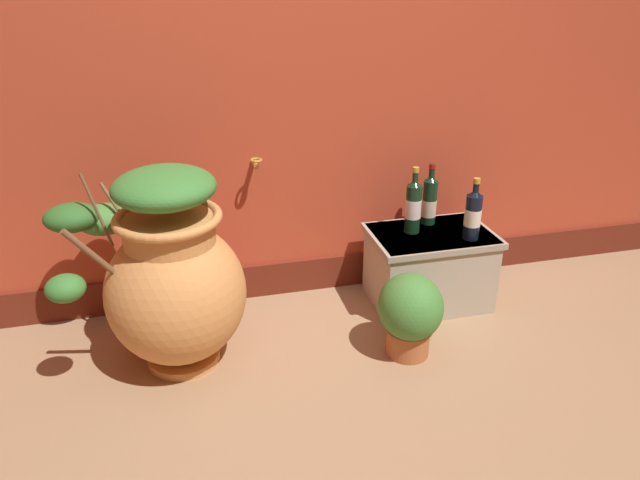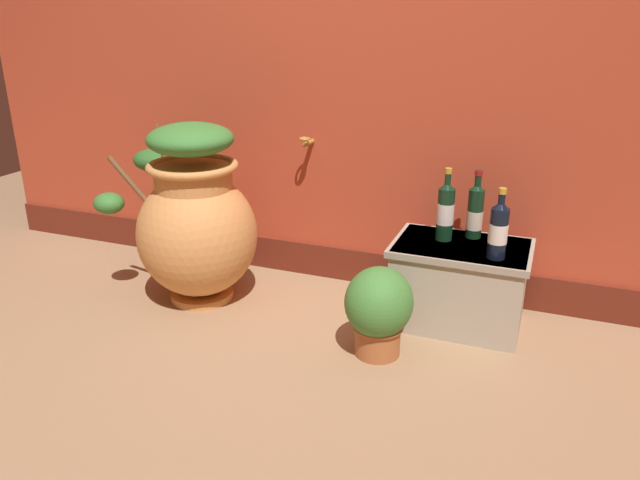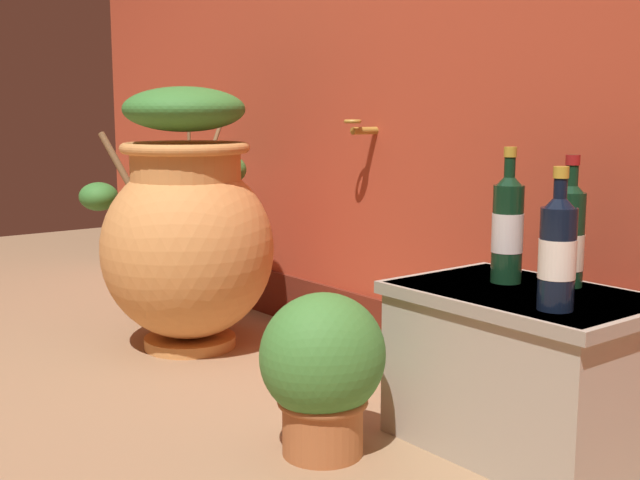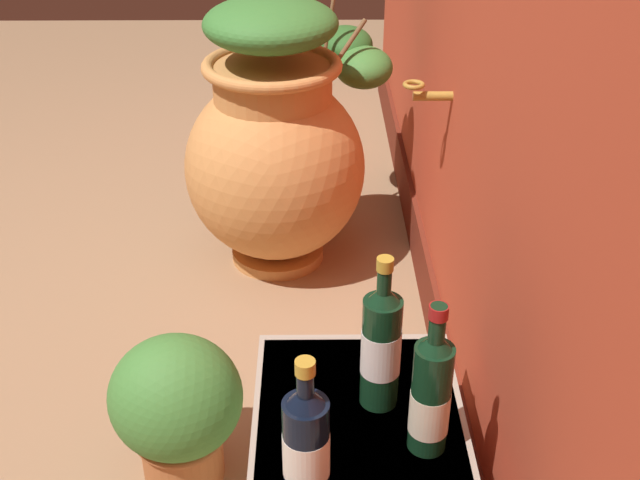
{
  "view_description": "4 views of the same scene",
  "coord_description": "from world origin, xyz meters",
  "px_view_note": "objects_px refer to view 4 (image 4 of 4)",
  "views": [
    {
      "loc": [
        -0.54,
        -1.58,
        1.58
      ],
      "look_at": [
        0.04,
        0.74,
        0.45
      ],
      "focal_mm": 33.36,
      "sensor_mm": 36.0,
      "label": 1
    },
    {
      "loc": [
        0.95,
        -1.71,
        1.35
      ],
      "look_at": [
        -0.02,
        0.76,
        0.34
      ],
      "focal_mm": 34.03,
      "sensor_mm": 36.0,
      "label": 2
    },
    {
      "loc": [
        1.78,
        -0.68,
        0.8
      ],
      "look_at": [
        -0.03,
        0.74,
        0.43
      ],
      "focal_mm": 45.67,
      "sensor_mm": 36.0,
      "label": 3
    },
    {
      "loc": [
        1.71,
        0.75,
        1.46
      ],
      "look_at": [
        -0.1,
        0.76,
        0.36
      ],
      "focal_mm": 44.76,
      "sensor_mm": 36.0,
      "label": 4
    }
  ],
  "objects_px": {
    "wine_bottle_middle": "(381,344)",
    "wine_bottle_right": "(306,444)",
    "wine_bottle_left": "(431,392)",
    "potted_shrub": "(177,408)",
    "terracotta_urn": "(278,144)"
  },
  "relations": [
    {
      "from": "wine_bottle_middle",
      "to": "wine_bottle_right",
      "type": "xyz_separation_m",
      "value": [
        0.24,
        -0.14,
        -0.01
      ]
    },
    {
      "from": "terracotta_urn",
      "to": "wine_bottle_right",
      "type": "relative_size",
      "value": 2.91
    },
    {
      "from": "wine_bottle_right",
      "to": "wine_bottle_left",
      "type": "bearing_deg",
      "value": 119.61
    },
    {
      "from": "terracotta_urn",
      "to": "potted_shrub",
      "type": "relative_size",
      "value": 2.27
    },
    {
      "from": "wine_bottle_left",
      "to": "wine_bottle_right",
      "type": "relative_size",
      "value": 1.04
    },
    {
      "from": "wine_bottle_left",
      "to": "wine_bottle_right",
      "type": "height_order",
      "value": "wine_bottle_left"
    },
    {
      "from": "wine_bottle_middle",
      "to": "wine_bottle_right",
      "type": "relative_size",
      "value": 1.09
    },
    {
      "from": "terracotta_urn",
      "to": "potted_shrub",
      "type": "xyz_separation_m",
      "value": [
        0.98,
        -0.2,
        -0.2
      ]
    },
    {
      "from": "wine_bottle_left",
      "to": "wine_bottle_right",
      "type": "distance_m",
      "value": 0.25
    },
    {
      "from": "wine_bottle_left",
      "to": "potted_shrub",
      "type": "bearing_deg",
      "value": -119.42
    },
    {
      "from": "terracotta_urn",
      "to": "wine_bottle_left",
      "type": "relative_size",
      "value": 2.8
    },
    {
      "from": "terracotta_urn",
      "to": "wine_bottle_right",
      "type": "xyz_separation_m",
      "value": [
        1.4,
        0.1,
        0.1
      ]
    },
    {
      "from": "terracotta_urn",
      "to": "wine_bottle_left",
      "type": "height_order",
      "value": "terracotta_urn"
    },
    {
      "from": "wine_bottle_left",
      "to": "wine_bottle_right",
      "type": "bearing_deg",
      "value": -60.39
    },
    {
      "from": "terracotta_urn",
      "to": "potted_shrub",
      "type": "bearing_deg",
      "value": -11.34
    }
  ]
}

